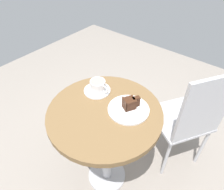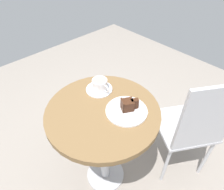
# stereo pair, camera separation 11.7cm
# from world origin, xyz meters

# --- Properties ---
(ground_plane) EXTENTS (4.40, 4.40, 0.01)m
(ground_plane) POSITION_xyz_m (0.00, 0.00, -0.01)
(ground_plane) COLOR gray
(ground_plane) RESTS_ON ground
(cafe_table) EXTENTS (0.66, 0.66, 0.76)m
(cafe_table) POSITION_xyz_m (0.00, 0.00, 0.62)
(cafe_table) COLOR brown
(cafe_table) RESTS_ON ground
(saucer) EXTENTS (0.17, 0.17, 0.01)m
(saucer) POSITION_xyz_m (-0.15, 0.10, 0.76)
(saucer) COLOR white
(saucer) RESTS_ON cafe_table
(coffee_cup) EXTENTS (0.13, 0.09, 0.07)m
(coffee_cup) POSITION_xyz_m (-0.14, 0.10, 0.80)
(coffee_cup) COLOR white
(coffee_cup) RESTS_ON saucer
(teaspoon) EXTENTS (0.07, 0.08, 0.00)m
(teaspoon) POSITION_xyz_m (-0.20, 0.09, 0.77)
(teaspoon) COLOR #B7B7BC
(teaspoon) RESTS_ON saucer
(cake_plate) EXTENTS (0.24, 0.24, 0.01)m
(cake_plate) POSITION_xyz_m (0.10, 0.09, 0.77)
(cake_plate) COLOR white
(cake_plate) RESTS_ON cafe_table
(cake_slice) EXTENTS (0.08, 0.10, 0.07)m
(cake_slice) POSITION_xyz_m (0.10, 0.10, 0.80)
(cake_slice) COLOR #422619
(cake_slice) RESTS_ON cake_plate
(fork) EXTENTS (0.03, 0.15, 0.00)m
(fork) POSITION_xyz_m (0.06, 0.13, 0.77)
(fork) COLOR #B7B7BC
(fork) RESTS_ON cake_plate
(napkin) EXTENTS (0.18, 0.17, 0.00)m
(napkin) POSITION_xyz_m (0.11, 0.11, 0.76)
(napkin) COLOR tan
(napkin) RESTS_ON cafe_table
(cafe_chair) EXTENTS (0.52, 0.52, 0.95)m
(cafe_chair) POSITION_xyz_m (0.36, 0.47, 0.55)
(cafe_chair) COLOR #BCBCC1
(cafe_chair) RESTS_ON ground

